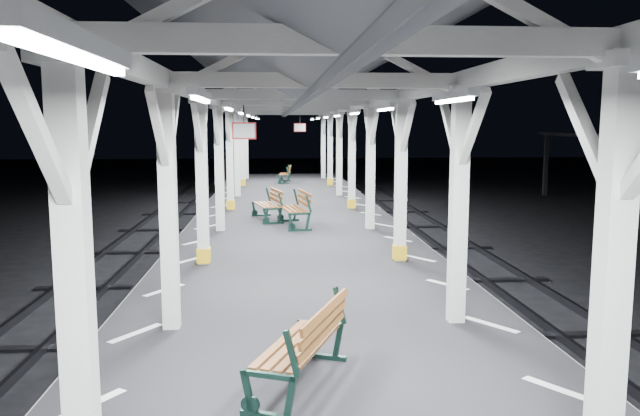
{
  "coord_description": "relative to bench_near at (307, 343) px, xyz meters",
  "views": [
    {
      "loc": [
        -0.57,
        -10.46,
        3.8
      ],
      "look_at": [
        0.31,
        1.38,
        2.2
      ],
      "focal_mm": 35.0,
      "sensor_mm": 36.0,
      "label": 1
    }
  ],
  "objects": [
    {
      "name": "hazard_stripes_right",
      "position": [
        2.68,
        4.1,
        -0.48
      ],
      "size": [
        1.0,
        48.0,
        0.01
      ],
      "primitive_type": "cube",
      "color": "silver",
      "rests_on": "platform"
    },
    {
      "name": "ground",
      "position": [
        0.23,
        4.1,
        -1.49
      ],
      "size": [
        120.0,
        120.0,
        0.0
      ],
      "primitive_type": "plane",
      "color": "black",
      "rests_on": "ground"
    },
    {
      "name": "bench_extra",
      "position": [
        0.26,
        23.73,
        -0.05
      ],
      "size": [
        0.68,
        1.57,
        0.83
      ],
      "rotation": [
        0.0,
        0.0,
        -0.07
      ],
      "color": "#122D26",
      "rests_on": "platform"
    },
    {
      "name": "track_left",
      "position": [
        -4.77,
        4.1,
        -1.41
      ],
      "size": [
        2.2,
        60.0,
        0.16
      ],
      "color": "#2D2D33",
      "rests_on": "ground"
    },
    {
      "name": "bench_mid",
      "position": [
        0.3,
        10.69,
        0.03
      ],
      "size": [
        0.94,
        1.87,
        0.97
      ],
      "rotation": [
        0.0,
        0.0,
        0.16
      ],
      "color": "#122D26",
      "rests_on": "platform"
    },
    {
      "name": "bench_far",
      "position": [
        -0.46,
        11.88,
        -0.01
      ],
      "size": [
        0.98,
        1.76,
        0.9
      ],
      "rotation": [
        0.0,
        0.0,
        0.23
      ],
      "color": "#122D26",
      "rests_on": "platform"
    },
    {
      "name": "platform",
      "position": [
        0.23,
        4.1,
        -0.99
      ],
      "size": [
        6.0,
        50.0,
        1.0
      ],
      "primitive_type": "cube",
      "color": "black",
      "rests_on": "ground"
    },
    {
      "name": "track_right",
      "position": [
        5.23,
        4.1,
        -1.41
      ],
      "size": [
        2.2,
        60.0,
        0.16
      ],
      "color": "#2D2D33",
      "rests_on": "ground"
    },
    {
      "name": "hazard_stripes_left",
      "position": [
        -2.22,
        4.1,
        -0.48
      ],
      "size": [
        1.0,
        48.0,
        0.01
      ],
      "primitive_type": "cube",
      "color": "silver",
      "rests_on": "platform"
    },
    {
      "name": "canopy",
      "position": [
        0.24,
        4.08,
        3.07
      ],
      "size": [
        5.4,
        49.0,
        4.65
      ],
      "color": "silver",
      "rests_on": "platform"
    },
    {
      "name": "bench_near",
      "position": [
        0.0,
        0.0,
        0.0
      ],
      "size": [
        1.2,
        1.8,
        0.92
      ],
      "rotation": [
        0.0,
        0.0,
        -0.38
      ],
      "color": "#122D26",
      "rests_on": "platform"
    }
  ]
}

